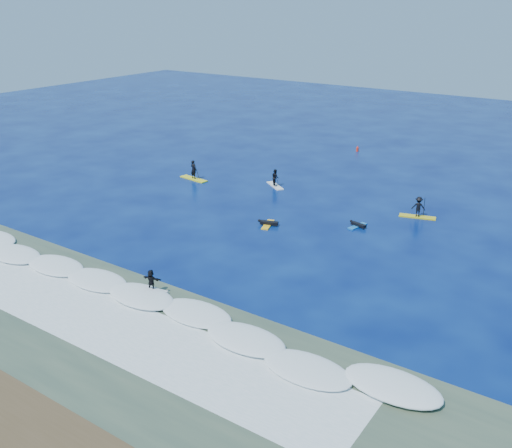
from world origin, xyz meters
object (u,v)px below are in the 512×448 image
Objects in this scene: sup_paddler_right at (418,208)px; sup_paddler_left at (194,172)px; sup_paddler_center at (275,179)px; marker_buoy at (357,149)px; prone_paddler_far at (358,225)px; wave_surfer at (151,281)px; prone_paddler_near at (268,223)px.

sup_paddler_left is at bearing 170.38° from sup_paddler_right.
marker_buoy is (0.81, 17.06, -0.42)m from sup_paddler_center.
prone_paddler_far is 0.95× the size of wave_surfer.
sup_paddler_right is at bearing 13.35° from sup_paddler_left.
sup_paddler_right is 5.83m from prone_paddler_far.
marker_buoy is (-4.26, 26.06, 0.16)m from prone_paddler_near.
prone_paddler_near is at bearing 134.83° from prone_paddler_far.
wave_surfer reaches higher than prone_paddler_near.
sup_paddler_right is 1.47× the size of wave_surfer.
sup_paddler_left is 1.10× the size of sup_paddler_right.
sup_paddler_center is at bearing -92.73° from marker_buoy.
prone_paddler_near is (-9.39, -8.59, -0.67)m from sup_paddler_right.
sup_paddler_left reaches higher than wave_surfer.
sup_paddler_left reaches higher than prone_paddler_near.
prone_paddler_near is 7.23m from prone_paddler_far.
marker_buoy reaches higher than prone_paddler_far.
marker_buoy is at bearing 84.38° from wave_surfer.
prone_paddler_far is (6.15, 3.80, -0.02)m from prone_paddler_near.
sup_paddler_center reaches higher than wave_surfer.
wave_surfer is (-5.84, -17.48, 0.69)m from prone_paddler_far.
sup_paddler_right is 12.74m from prone_paddler_near.
sup_paddler_right is 1.40× the size of prone_paddler_near.
sup_paddler_left reaches higher than marker_buoy.
prone_paddler_far is at bearing -64.96° from marker_buoy.
sup_paddler_center is at bearing 26.22° from sup_paddler_left.
prone_paddler_near is (13.14, -6.27, -0.57)m from sup_paddler_left.
sup_paddler_right reaches higher than marker_buoy.
wave_surfer is 40.01m from marker_buoy.
prone_paddler_near is at bearing -80.73° from marker_buoy.
sup_paddler_center reaches higher than prone_paddler_near.
sup_paddler_right is (14.46, -0.41, 0.08)m from sup_paddler_center.
prone_paddler_near is (5.07, -9.01, -0.59)m from sup_paddler_center.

